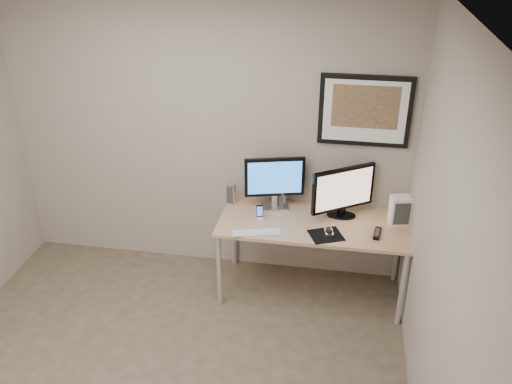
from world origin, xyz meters
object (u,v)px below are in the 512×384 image
at_px(framed_art, 365,111).
at_px(speaker_right, 282,198).
at_px(desk, 313,228).
at_px(monitor_large, 275,181).
at_px(keyboard, 256,233).
at_px(monitor_tv, 343,191).
at_px(fan_unit, 400,210).
at_px(phone_dock, 260,212).
at_px(speaker_left, 232,193).

bearing_deg(framed_art, speaker_right, -171.21).
relative_size(desk, monitor_large, 3.12).
bearing_deg(keyboard, monitor_tv, 16.08).
xyz_separation_m(speaker_right, fan_unit, (1.01, -0.14, 0.05)).
relative_size(desk, speaker_right, 9.99).
relative_size(desk, phone_dock, 12.16).
bearing_deg(desk, keyboard, -149.14).
xyz_separation_m(desk, phone_dock, (-0.46, -0.02, 0.13)).
distance_m(desk, framed_art, 1.07).
bearing_deg(desk, speaker_left, 164.43).
relative_size(speaker_left, fan_unit, 0.76).
bearing_deg(fan_unit, keyboard, -174.71).
distance_m(framed_art, speaker_right, 1.04).
bearing_deg(monitor_large, fan_unit, -20.19).
xyz_separation_m(framed_art, fan_unit, (0.36, -0.24, -0.76)).
relative_size(speaker_right, keyboard, 0.39).
bearing_deg(keyboard, fan_unit, 2.86).
bearing_deg(framed_art, speaker_left, -173.67).
distance_m(monitor_large, phone_dock, 0.31).
height_order(monitor_large, speaker_left, monitor_large).
xyz_separation_m(monitor_large, monitor_tv, (0.59, -0.06, -0.02)).
bearing_deg(phone_dock, keyboard, -100.38).
bearing_deg(framed_art, desk, -136.54).
relative_size(monitor_large, fan_unit, 2.03).
height_order(speaker_right, keyboard, speaker_right).
bearing_deg(speaker_right, monitor_tv, 4.47).
distance_m(speaker_left, phone_dock, 0.37).
height_order(desk, speaker_right, speaker_right).
bearing_deg(monitor_large, speaker_right, 15.28).
bearing_deg(phone_dock, speaker_right, 44.34).
height_order(monitor_tv, fan_unit, monitor_tv).
xyz_separation_m(framed_art, keyboard, (-0.80, -0.60, -0.88)).
height_order(framed_art, fan_unit, framed_art).
bearing_deg(keyboard, monitor_large, 65.48).
distance_m(speaker_right, keyboard, 0.53).
xyz_separation_m(framed_art, monitor_large, (-0.72, -0.14, -0.63)).
bearing_deg(monitor_tv, phone_dock, 159.38).
height_order(desk, framed_art, framed_art).
bearing_deg(fan_unit, monitor_large, 162.67).
bearing_deg(speaker_right, keyboard, -91.26).
relative_size(desk, framed_art, 2.13).
height_order(monitor_large, fan_unit, monitor_large).
height_order(monitor_large, speaker_right, monitor_large).
height_order(framed_art, keyboard, framed_art).
height_order(phone_dock, fan_unit, fan_unit).
bearing_deg(speaker_right, fan_unit, 7.48).
bearing_deg(desk, framed_art, 43.46).
xyz_separation_m(speaker_left, keyboard, (0.30, -0.48, -0.09)).
bearing_deg(monitor_tv, framed_art, 25.22).
bearing_deg(framed_art, phone_dock, -156.31).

